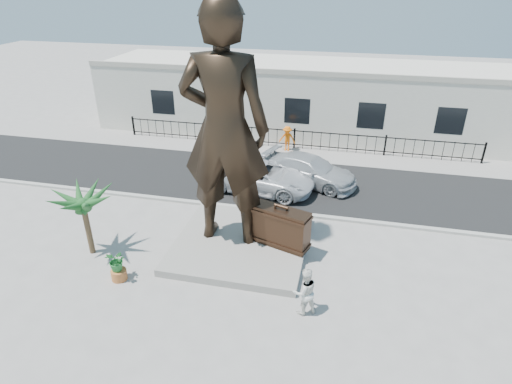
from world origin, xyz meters
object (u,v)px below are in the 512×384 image
suitcase (281,227)px  statue (224,129)px  tourist (305,292)px  car_white (262,177)px

suitcase → statue: bearing=-166.7°
statue → tourist: (3.56, -3.43, -4.01)m
statue → car_white: bearing=-95.8°
car_white → tourist: bearing=-152.4°
statue → car_white: statue is taller
tourist → statue: bearing=-73.5°
statue → suitcase: bearing=173.5°
suitcase → car_white: bearing=128.2°
tourist → car_white: 8.91m
tourist → suitcase: bearing=-96.7°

